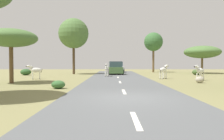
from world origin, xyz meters
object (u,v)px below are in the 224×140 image
object	(u,v)px
car_0	(117,67)
tree_6	(153,42)
car_1	(115,68)
rock_0	(199,80)
zebra_2	(35,70)
tree_1	(202,52)
zebra_1	(199,71)
bush_2	(25,72)
bush_1	(196,72)
zebra_0	(106,69)
zebra_3	(163,70)
tree_5	(73,34)
tree_3	(10,38)
bush_0	(58,85)

from	to	relation	value
car_0	tree_6	bearing A→B (deg)	-179.80
car_1	rock_0	world-z (taller)	car_1
zebra_2	tree_1	size ratio (longest dim) A/B	0.28
zebra_1	bush_2	size ratio (longest dim) A/B	1.07
zebra_2	bush_1	distance (m)	20.12
zebra_0	zebra_2	world-z (taller)	zebra_0
car_0	zebra_1	bearing A→B (deg)	109.46
zebra_3	tree_5	bearing A→B (deg)	-176.53
tree_3	bush_0	world-z (taller)	tree_3
rock_0	tree_3	bearing A→B (deg)	-179.83
zebra_1	tree_1	world-z (taller)	tree_1
tree_6	bush_1	size ratio (longest dim) A/B	5.36
tree_3	bush_0	size ratio (longest dim) A/B	5.03
tree_1	tree_5	world-z (taller)	tree_5
zebra_3	bush_0	bearing A→B (deg)	-89.97
car_0	bush_2	distance (m)	14.78
tree_6	bush_1	bearing A→B (deg)	-63.53
zebra_0	car_1	distance (m)	4.73
tree_3	tree_5	xyz separation A→B (m)	(2.58, 14.04, 2.17)
bush_0	bush_2	bearing A→B (deg)	117.30
rock_0	tree_6	bearing A→B (deg)	90.11
zebra_2	tree_3	world-z (taller)	tree_3
zebra_3	tree_5	distance (m)	14.97
tree_1	car_1	bearing A→B (deg)	-165.09
bush_1	rock_0	bearing A→B (deg)	-109.72
zebra_0	tree_6	distance (m)	14.82
zebra_0	tree_5	world-z (taller)	tree_5
zebra_1	bush_0	xyz separation A→B (m)	(-11.29, -6.30, -0.61)
tree_5	bush_1	world-z (taller)	tree_5
zebra_1	tree_3	bearing A→B (deg)	62.19
zebra_1	tree_6	xyz separation A→B (m)	(-0.97, 17.65, 4.22)
car_0	car_1	xyz separation A→B (m)	(-0.49, -7.13, 0.00)
tree_5	bush_0	distance (m)	18.83
zebra_1	bush_1	size ratio (longest dim) A/B	1.16
tree_1	bush_2	xyz separation A→B (m)	(-24.81, -4.88, -2.81)
tree_1	zebra_0	bearing A→B (deg)	-150.26
zebra_3	bush_0	distance (m)	12.03
tree_6	tree_3	bearing A→B (deg)	-126.67
rock_0	bush_1	bearing A→B (deg)	70.28
zebra_0	car_0	bearing A→B (deg)	-91.04
car_1	tree_1	xyz separation A→B (m)	(13.21, 3.52, 2.36)
zebra_0	tree_3	bearing A→B (deg)	53.78
zebra_1	tree_3	size ratio (longest dim) A/B	0.34
zebra_1	zebra_2	bearing A→B (deg)	46.84
zebra_2	car_0	xyz separation A→B (m)	(8.45, 15.55, -0.02)
bush_0	tree_5	bearing A→B (deg)	96.58
zebra_3	tree_6	xyz separation A→B (m)	(1.80, 15.47, 4.20)
car_1	zebra_0	bearing A→B (deg)	-106.23
zebra_2	car_0	size ratio (longest dim) A/B	0.34
zebra_3	bush_2	size ratio (longest dim) A/B	1.09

